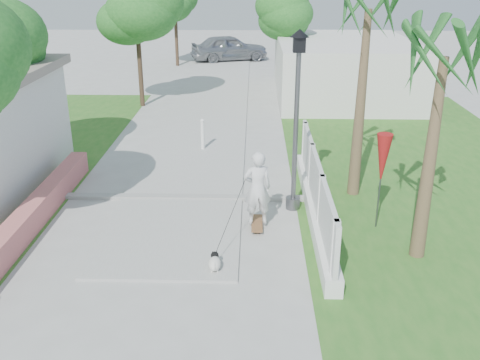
{
  "coord_description": "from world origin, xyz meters",
  "views": [
    {
      "loc": [
        1.87,
        -6.9,
        5.79
      ],
      "look_at": [
        1.58,
        4.67,
        1.1
      ],
      "focal_mm": 40.0,
      "sensor_mm": 36.0,
      "label": 1
    }
  ],
  "objects_px": {
    "bollard": "(203,134)",
    "skateboarder": "(240,206)",
    "dog": "(215,262)",
    "patio_umbrella": "(383,160)",
    "street_lamp": "(296,116)",
    "parked_car": "(229,48)"
  },
  "relations": [
    {
      "from": "parked_car",
      "to": "skateboarder",
      "type": "bearing_deg",
      "value": 164.18
    },
    {
      "from": "patio_umbrella",
      "to": "parked_car",
      "type": "height_order",
      "value": "patio_umbrella"
    },
    {
      "from": "street_lamp",
      "to": "bollard",
      "type": "relative_size",
      "value": 4.07
    },
    {
      "from": "street_lamp",
      "to": "skateboarder",
      "type": "distance_m",
      "value": 2.66
    },
    {
      "from": "bollard",
      "to": "skateboarder",
      "type": "bearing_deg",
      "value": -77.27
    },
    {
      "from": "dog",
      "to": "patio_umbrella",
      "type": "bearing_deg",
      "value": 26.18
    },
    {
      "from": "street_lamp",
      "to": "bollard",
      "type": "bearing_deg",
      "value": 120.96
    },
    {
      "from": "skateboarder",
      "to": "dog",
      "type": "bearing_deg",
      "value": 62.42
    },
    {
      "from": "street_lamp",
      "to": "skateboarder",
      "type": "xyz_separation_m",
      "value": [
        -1.3,
        -1.68,
        -1.6
      ]
    },
    {
      "from": "bollard",
      "to": "parked_car",
      "type": "distance_m",
      "value": 17.85
    },
    {
      "from": "parked_car",
      "to": "dog",
      "type": "bearing_deg",
      "value": 162.95
    },
    {
      "from": "patio_umbrella",
      "to": "parked_car",
      "type": "distance_m",
      "value": 23.79
    },
    {
      "from": "street_lamp",
      "to": "patio_umbrella",
      "type": "distance_m",
      "value": 2.27
    },
    {
      "from": "skateboarder",
      "to": "dog",
      "type": "distance_m",
      "value": 1.59
    },
    {
      "from": "street_lamp",
      "to": "dog",
      "type": "height_order",
      "value": "street_lamp"
    },
    {
      "from": "bollard",
      "to": "patio_umbrella",
      "type": "relative_size",
      "value": 0.47
    },
    {
      "from": "bollard",
      "to": "dog",
      "type": "xyz_separation_m",
      "value": [
        0.92,
        -7.56,
        -0.38
      ]
    },
    {
      "from": "skateboarder",
      "to": "dog",
      "type": "relative_size",
      "value": 4.15
    },
    {
      "from": "bollard",
      "to": "skateboarder",
      "type": "xyz_separation_m",
      "value": [
        1.4,
        -6.18,
        0.25
      ]
    },
    {
      "from": "parked_car",
      "to": "bollard",
      "type": "bearing_deg",
      "value": 160.77
    },
    {
      "from": "street_lamp",
      "to": "parked_car",
      "type": "bearing_deg",
      "value": 96.63
    },
    {
      "from": "dog",
      "to": "parked_car",
      "type": "bearing_deg",
      "value": 88.73
    }
  ]
}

